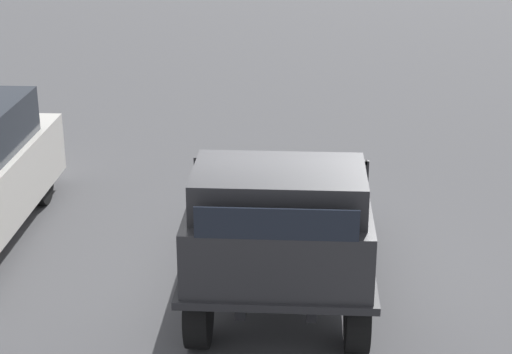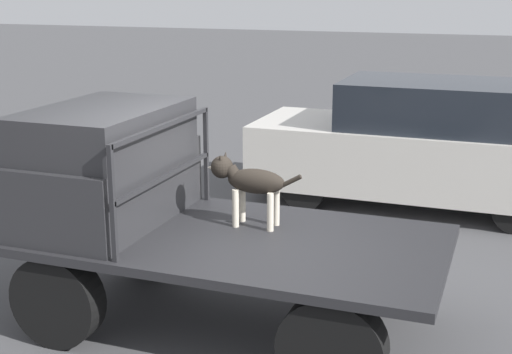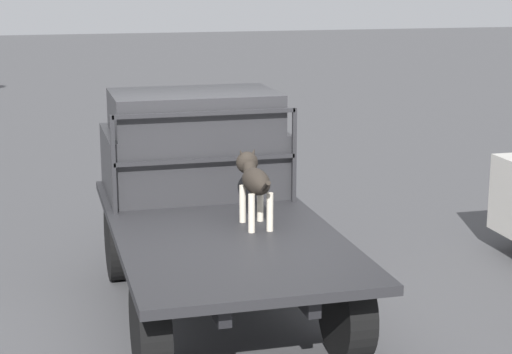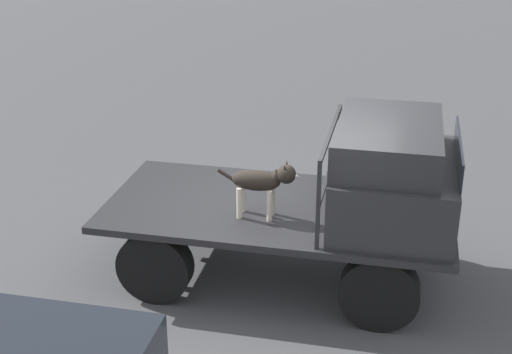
# 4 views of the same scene
# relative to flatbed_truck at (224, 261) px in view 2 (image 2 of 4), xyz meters

# --- Properties ---
(ground_plane) EXTENTS (80.00, 80.00, 0.00)m
(ground_plane) POSITION_rel_flatbed_truck_xyz_m (0.00, 0.00, -0.63)
(ground_plane) COLOR #474749
(flatbed_truck) EXTENTS (3.88, 1.94, 0.88)m
(flatbed_truck) POSITION_rel_flatbed_truck_xyz_m (0.00, 0.00, 0.00)
(flatbed_truck) COLOR black
(flatbed_truck) RESTS_ON ground
(truck_cab) EXTENTS (1.26, 1.82, 1.06)m
(truck_cab) POSITION_rel_flatbed_truck_xyz_m (1.23, 0.00, 0.76)
(truck_cab) COLOR #28282B
(truck_cab) RESTS_ON flatbed_truck
(truck_headboard) EXTENTS (0.04, 1.82, 0.95)m
(truck_headboard) POSITION_rel_flatbed_truck_xyz_m (0.56, 0.00, 0.88)
(truck_headboard) COLOR #232326
(truck_headboard) RESTS_ON flatbed_truck
(dog) EXTENTS (0.90, 0.23, 0.66)m
(dog) POSITION_rel_flatbed_truck_xyz_m (-0.10, -0.30, 0.68)
(dog) COLOR beige
(dog) RESTS_ON flatbed_truck
(parked_sedan) EXTENTS (4.45, 1.79, 1.75)m
(parked_sedan) POSITION_rel_flatbed_truck_xyz_m (-1.13, -4.32, 0.24)
(parked_sedan) COLOR black
(parked_sedan) RESTS_ON ground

